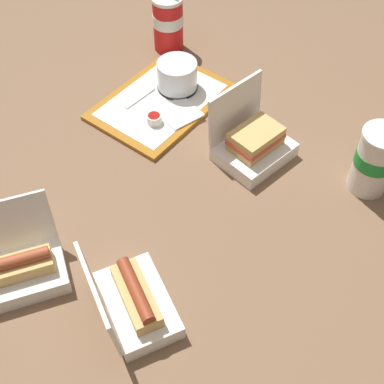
{
  "coord_description": "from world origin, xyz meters",
  "views": [
    {
      "loc": [
        -0.6,
        -0.52,
        0.98
      ],
      "look_at": [
        0.02,
        -0.05,
        0.05
      ],
      "focal_mm": 50.0,
      "sensor_mm": 36.0,
      "label": 1
    }
  ],
  "objects_px": {
    "soda_cup_corner": "(168,22)",
    "clamshell_hotdog_left": "(19,267)",
    "ketchup_cup": "(154,118)",
    "clamshell_sandwich_corner": "(252,143)",
    "clamshell_hotdog_center": "(133,301)",
    "cake_container": "(177,76)",
    "plastic_fork": "(140,98)",
    "food_tray": "(161,101)",
    "soda_cup_center": "(375,160)"
  },
  "relations": [
    {
      "from": "soda_cup_corner",
      "to": "clamshell_hotdog_left",
      "type": "bearing_deg",
      "value": -161.57
    },
    {
      "from": "ketchup_cup",
      "to": "soda_cup_corner",
      "type": "relative_size",
      "value": 0.17
    },
    {
      "from": "clamshell_hotdog_left",
      "to": "soda_cup_corner",
      "type": "xyz_separation_m",
      "value": [
        0.82,
        0.27,
        0.05
      ]
    },
    {
      "from": "ketchup_cup",
      "to": "clamshell_sandwich_corner",
      "type": "relative_size",
      "value": 0.2
    },
    {
      "from": "ketchup_cup",
      "to": "clamshell_hotdog_center",
      "type": "relative_size",
      "value": 0.17
    },
    {
      "from": "cake_container",
      "to": "plastic_fork",
      "type": "height_order",
      "value": "cake_container"
    },
    {
      "from": "food_tray",
      "to": "plastic_fork",
      "type": "xyz_separation_m",
      "value": [
        -0.03,
        0.05,
        0.01
      ]
    },
    {
      "from": "clamshell_hotdog_center",
      "to": "soda_cup_center",
      "type": "height_order",
      "value": "soda_cup_center"
    },
    {
      "from": "clamshell_hotdog_left",
      "to": "plastic_fork",
      "type": "bearing_deg",
      "value": 16.97
    },
    {
      "from": "soda_cup_corner",
      "to": "soda_cup_center",
      "type": "relative_size",
      "value": 0.99
    },
    {
      "from": "cake_container",
      "to": "ketchup_cup",
      "type": "distance_m",
      "value": 0.16
    },
    {
      "from": "ketchup_cup",
      "to": "plastic_fork",
      "type": "distance_m",
      "value": 0.11
    },
    {
      "from": "clamshell_hotdog_center",
      "to": "soda_cup_corner",
      "type": "xyz_separation_m",
      "value": [
        0.74,
        0.51,
        0.05
      ]
    },
    {
      "from": "ketchup_cup",
      "to": "soda_cup_corner",
      "type": "xyz_separation_m",
      "value": [
        0.3,
        0.19,
        0.06
      ]
    },
    {
      "from": "clamshell_hotdog_center",
      "to": "plastic_fork",
      "type": "bearing_deg",
      "value": 40.17
    },
    {
      "from": "food_tray",
      "to": "cake_container",
      "type": "xyz_separation_m",
      "value": [
        0.07,
        -0.0,
        0.05
      ]
    },
    {
      "from": "soda_cup_corner",
      "to": "soda_cup_center",
      "type": "distance_m",
      "value": 0.75
    },
    {
      "from": "ketchup_cup",
      "to": "clamshell_hotdog_center",
      "type": "xyz_separation_m",
      "value": [
        -0.44,
        -0.32,
        0.01
      ]
    },
    {
      "from": "ketchup_cup",
      "to": "plastic_fork",
      "type": "height_order",
      "value": "ketchup_cup"
    },
    {
      "from": "clamshell_sandwich_corner",
      "to": "clamshell_hotdog_left",
      "type": "distance_m",
      "value": 0.62
    },
    {
      "from": "ketchup_cup",
      "to": "clamshell_sandwich_corner",
      "type": "xyz_separation_m",
      "value": [
        0.07,
        -0.26,
        0.02
      ]
    },
    {
      "from": "cake_container",
      "to": "soda_cup_center",
      "type": "distance_m",
      "value": 0.58
    },
    {
      "from": "clamshell_hotdog_left",
      "to": "soda_cup_center",
      "type": "height_order",
      "value": "soda_cup_center"
    },
    {
      "from": "food_tray",
      "to": "soda_cup_corner",
      "type": "relative_size",
      "value": 1.6
    },
    {
      "from": "cake_container",
      "to": "plastic_fork",
      "type": "bearing_deg",
      "value": 152.53
    },
    {
      "from": "clamshell_sandwich_corner",
      "to": "soda_cup_center",
      "type": "distance_m",
      "value": 0.29
    },
    {
      "from": "food_tray",
      "to": "ketchup_cup",
      "type": "bearing_deg",
      "value": -151.63
    },
    {
      "from": "clamshell_sandwich_corner",
      "to": "clamshell_hotdog_left",
      "type": "relative_size",
      "value": 0.82
    },
    {
      "from": "cake_container",
      "to": "clamshell_hotdog_left",
      "type": "distance_m",
      "value": 0.69
    },
    {
      "from": "food_tray",
      "to": "ketchup_cup",
      "type": "distance_m",
      "value": 0.1
    },
    {
      "from": "plastic_fork",
      "to": "soda_cup_corner",
      "type": "relative_size",
      "value": 0.47
    },
    {
      "from": "cake_container",
      "to": "clamshell_hotdog_center",
      "type": "relative_size",
      "value": 0.48
    },
    {
      "from": "clamshell_sandwich_corner",
      "to": "clamshell_hotdog_left",
      "type": "bearing_deg",
      "value": 162.87
    },
    {
      "from": "clamshell_sandwich_corner",
      "to": "plastic_fork",
      "type": "bearing_deg",
      "value": 92.69
    },
    {
      "from": "cake_container",
      "to": "clamshell_hotdog_center",
      "type": "xyz_separation_m",
      "value": [
        -0.59,
        -0.36,
        -0.01
      ]
    },
    {
      "from": "cake_container",
      "to": "clamshell_hotdog_center",
      "type": "distance_m",
      "value": 0.69
    },
    {
      "from": "clamshell_hotdog_center",
      "to": "soda_cup_center",
      "type": "distance_m",
      "value": 0.63
    },
    {
      "from": "food_tray",
      "to": "clamshell_hotdog_center",
      "type": "xyz_separation_m",
      "value": [
        -0.52,
        -0.36,
        0.03
      ]
    },
    {
      "from": "clamshell_hotdog_center",
      "to": "clamshell_hotdog_left",
      "type": "bearing_deg",
      "value": 109.73
    },
    {
      "from": "soda_cup_center",
      "to": "clamshell_hotdog_left",
      "type": "bearing_deg",
      "value": 145.93
    },
    {
      "from": "cake_container",
      "to": "clamshell_sandwich_corner",
      "type": "height_order",
      "value": "clamshell_sandwich_corner"
    },
    {
      "from": "cake_container",
      "to": "clamshell_sandwich_corner",
      "type": "distance_m",
      "value": 0.32
    },
    {
      "from": "food_tray",
      "to": "clamshell_sandwich_corner",
      "type": "bearing_deg",
      "value": -92.91
    },
    {
      "from": "plastic_fork",
      "to": "clamshell_hotdog_center",
      "type": "height_order",
      "value": "clamshell_hotdog_center"
    },
    {
      "from": "ketchup_cup",
      "to": "plastic_fork",
      "type": "relative_size",
      "value": 0.36
    },
    {
      "from": "food_tray",
      "to": "clamshell_sandwich_corner",
      "type": "height_order",
      "value": "clamshell_sandwich_corner"
    },
    {
      "from": "clamshell_sandwich_corner",
      "to": "soda_cup_corner",
      "type": "bearing_deg",
      "value": 63.23
    },
    {
      "from": "food_tray",
      "to": "cake_container",
      "type": "height_order",
      "value": "cake_container"
    },
    {
      "from": "ketchup_cup",
      "to": "soda_cup_center",
      "type": "xyz_separation_m",
      "value": [
        0.15,
        -0.54,
        0.06
      ]
    },
    {
      "from": "plastic_fork",
      "to": "clamshell_sandwich_corner",
      "type": "xyz_separation_m",
      "value": [
        0.02,
        -0.36,
        0.03
      ]
    }
  ]
}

